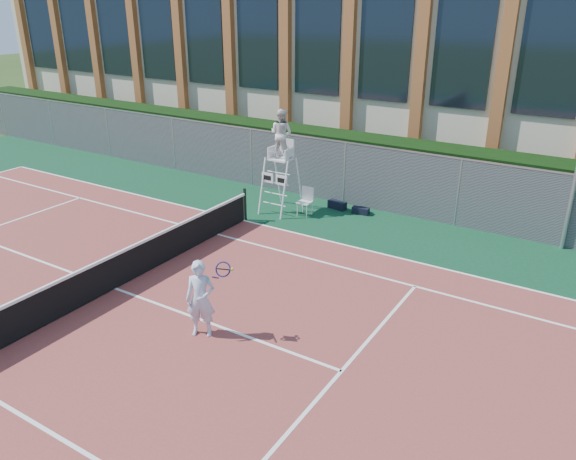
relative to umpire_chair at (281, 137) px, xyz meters
The scene contains 12 objects.
ground 7.52m from the umpire_chair, 94.06° to the right, with size 120.00×120.00×0.00m, color #233814.
apron 6.59m from the umpire_chair, 94.73° to the right, with size 36.00×20.00×0.01m, color #0C3821.
tennis_court 7.51m from the umpire_chair, 94.06° to the right, with size 23.77×10.97×0.02m, color brown.
tennis_net 7.35m from the umpire_chair, 94.06° to the right, with size 0.10×11.30×1.10m.
fence 2.35m from the umpire_chair, 105.93° to the left, with size 40.00×0.06×2.20m, color #595E60, non-canonical shape.
hedge 3.34m from the umpire_chair, 99.62° to the left, with size 40.00×1.40×2.20m, color black.
building 11.03m from the umpire_chair, 92.63° to the left, with size 45.00×10.60×8.22m.
umpire_chair is the anchor object (origin of this frame).
plastic_chair 2.22m from the umpire_chair, ahead, with size 0.45×0.45×0.96m.
sports_bag_near 3.10m from the umpire_chair, 35.18° to the left, with size 0.65×0.26×0.28m, color black.
sports_bag_far 3.66m from the umpire_chair, 23.67° to the left, with size 0.57×0.25×0.23m, color black.
tennis_player 8.12m from the umpire_chair, 69.91° to the right, with size 1.03×0.78×1.75m.
Camera 1 is at (10.33, -8.28, 6.84)m, focal length 35.00 mm.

